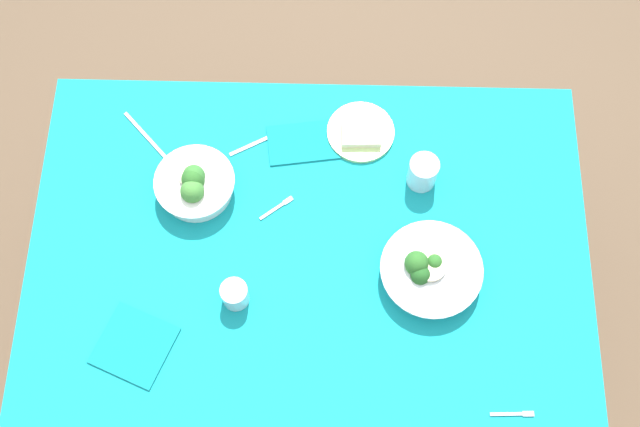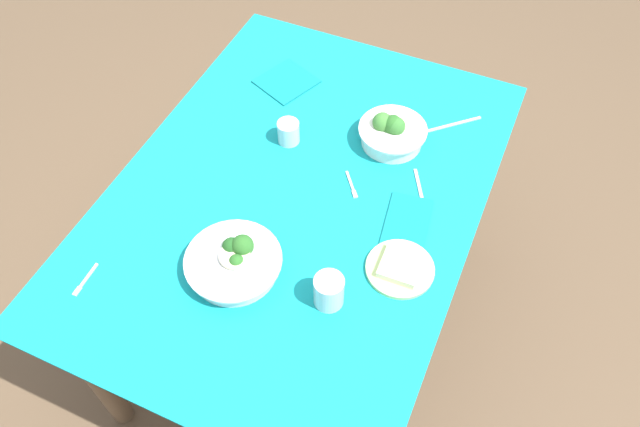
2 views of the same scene
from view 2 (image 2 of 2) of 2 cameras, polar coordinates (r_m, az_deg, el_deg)
The scene contains 13 objects.
ground_plane at distance 2.53m, azimuth -1.60°, elevation -9.16°, with size 6.00×6.00×0.00m, color brown.
dining_table at distance 1.96m, azimuth -2.03°, elevation 0.03°, with size 1.50×1.07×0.77m.
broccoli_bowl_far at distance 2.00m, azimuth 6.60°, elevation 7.45°, with size 0.22×0.22×0.11m.
broccoli_bowl_near at distance 1.71m, azimuth -7.84°, elevation -4.41°, with size 0.27×0.27×0.10m.
bread_side_plate at distance 1.72m, azimuth 7.38°, elevation -4.94°, with size 0.19×0.19×0.03m.
water_glass_center at distance 1.63m, azimuth 0.82°, elevation -7.13°, with size 0.08×0.08×0.10m, color silver.
water_glass_side at distance 2.00m, azimuth -2.92°, elevation 7.48°, with size 0.07×0.07×0.08m, color silver.
fork_by_far_bowl at distance 1.81m, azimuth -20.80°, elevation -5.81°, with size 0.11×0.01×0.00m.
fork_by_near_bowl at distance 1.89m, azimuth 2.93°, elevation 2.56°, with size 0.09×0.07×0.00m.
table_knife_left at distance 1.90m, azimuth 9.23°, elevation 1.86°, with size 0.19×0.01×0.00m, color #B7B7BC.
table_knife_right at distance 2.11m, azimuth 11.93°, elevation 7.95°, with size 0.22×0.01×0.00m, color #B7B7BC.
napkin_folded_upper at distance 2.23m, azimuth -3.11°, elevation 12.02°, with size 0.18×0.17×0.01m, color #0F777D.
napkin_folded_lower at distance 1.82m, azimuth 7.99°, elevation -0.77°, with size 0.20×0.12×0.01m, color #0F777D.
Camera 2 is at (1.06, 0.54, 2.23)m, focal length 34.84 mm.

